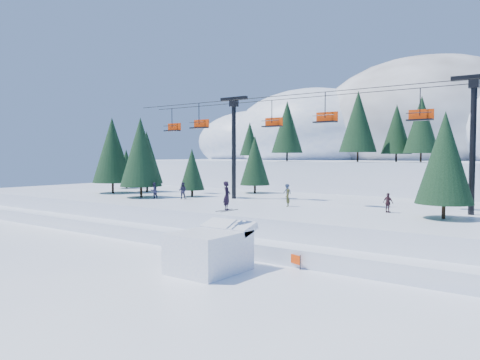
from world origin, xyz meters
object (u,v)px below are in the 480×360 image
Objects in this scene: banner_near at (286,257)px; banner_far at (371,266)px; jump_kicker at (210,249)px; chairlift at (324,128)px.

banner_near is 0.97× the size of banner_far.
jump_kicker is at bearing -125.87° from banner_near.
banner_far is (5.21, 0.69, 0.00)m from banner_near.
chairlift is at bearing 93.25° from jump_kicker.
jump_kicker is 1.99× the size of banner_near.
banner_near is (3.80, -12.84, -8.78)m from chairlift.
chairlift is (-0.95, 16.78, 8.02)m from jump_kicker.
jump_kicker is 18.62m from chairlift.
jump_kicker is 1.92× the size of banner_far.
banner_far is (8.06, 4.64, -0.76)m from jump_kicker.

